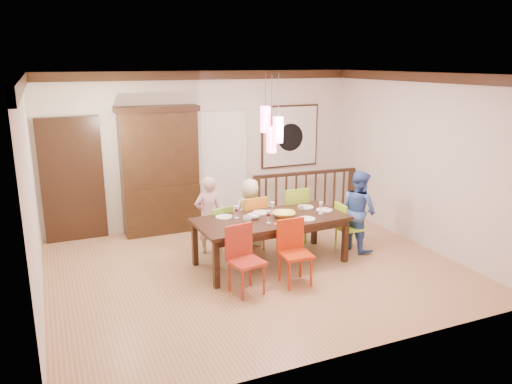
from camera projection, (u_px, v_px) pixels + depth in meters
name	position (u px, v px, depth m)	size (l,w,h in m)	color
floor	(256.00, 269.00, 7.62)	(6.00, 6.00, 0.00)	#A87451
ceiling	(256.00, 74.00, 6.88)	(6.00, 6.00, 0.00)	white
wall_back	(204.00, 149.00, 9.47)	(6.00, 6.00, 0.00)	beige
wall_left	(31.00, 198.00, 6.10)	(5.00, 5.00, 0.00)	beige
wall_right	(420.00, 161.00, 8.39)	(5.00, 5.00, 0.00)	beige
crown_molding	(256.00, 80.00, 6.90)	(6.00, 5.00, 0.16)	black
panel_door	(73.00, 182.00, 8.61)	(1.04, 0.07, 2.24)	black
white_doorway	(223.00, 169.00, 9.67)	(0.97, 0.05, 2.22)	silver
painting	(290.00, 136.00, 10.08)	(1.25, 0.06, 1.25)	black
pendant_cluster	(272.00, 129.00, 7.29)	(0.27, 0.21, 1.14)	#FF4C87
dining_table	(271.00, 222.00, 7.65)	(2.37, 1.16, 0.75)	black
chair_far_left	(217.00, 227.00, 8.07)	(0.44, 0.44, 0.84)	#74B131
chair_far_mid	(250.00, 219.00, 8.29)	(0.47, 0.47, 0.93)	orange
chair_far_right	(292.00, 210.00, 8.62)	(0.45, 0.45, 1.00)	#82AE22
chair_near_left	(246.00, 256.00, 6.69)	(0.49, 0.49, 0.93)	#A22A1A
chair_near_mid	(296.00, 249.00, 6.97)	(0.43, 0.43, 0.92)	#B82D0A
chair_end_right	(349.00, 224.00, 8.20)	(0.40, 0.40, 0.84)	#9AD127
china_hutch	(160.00, 170.00, 9.01)	(1.46, 0.46, 2.31)	black
balustrade	(306.00, 194.00, 9.95)	(2.23, 0.21, 0.96)	black
person_far_left	(208.00, 215.00, 8.13)	(0.47, 0.31, 1.28)	#D5A2B0
person_far_mid	(250.00, 213.00, 8.44)	(0.57, 0.37, 1.17)	beige
person_end_right	(359.00, 211.00, 8.26)	(0.66, 0.51, 1.35)	#3E60AD
serving_bowl	(284.00, 215.00, 7.65)	(0.34, 0.34, 0.08)	yellow
small_bowl	(254.00, 217.00, 7.58)	(0.20, 0.20, 0.06)	white
cup_left	(247.00, 219.00, 7.39)	(0.13, 0.13, 0.10)	silver
cup_right	(301.00, 207.00, 8.02)	(0.09, 0.09, 0.08)	silver
plate_far_left	(224.00, 217.00, 7.65)	(0.26, 0.26, 0.01)	white
plate_far_mid	(261.00, 212.00, 7.87)	(0.26, 0.26, 0.01)	white
plate_far_right	(306.00, 207.00, 8.16)	(0.26, 0.26, 0.01)	white
plate_near_left	(235.00, 230.00, 7.05)	(0.26, 0.26, 0.01)	white
plate_near_mid	(307.00, 219.00, 7.55)	(0.26, 0.26, 0.01)	white
plate_end_right	(324.00, 210.00, 8.00)	(0.26, 0.26, 0.01)	white
wine_glass_a	(237.00, 212.00, 7.59)	(0.08, 0.08, 0.19)	#590C19
wine_glass_b	(272.00, 208.00, 7.81)	(0.08, 0.08, 0.19)	silver
wine_glass_c	(269.00, 217.00, 7.36)	(0.08, 0.08, 0.19)	#590C19
wine_glass_d	(321.00, 208.00, 7.81)	(0.08, 0.08, 0.19)	silver
napkin	(281.00, 224.00, 7.31)	(0.18, 0.14, 0.01)	#D83359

